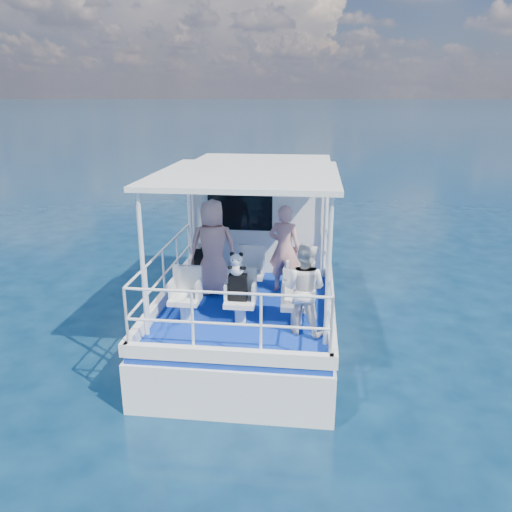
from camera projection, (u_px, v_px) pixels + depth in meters
The scene contains 20 objects.
ground at pixel (249, 340), 9.37m from camera, with size 2000.00×2000.00×0.00m, color #071E38.
hull at pixel (256, 318), 10.32m from camera, with size 3.00×7.00×1.60m, color white.
deck at pixel (256, 279), 10.06m from camera, with size 2.90×6.90×0.10m, color navy.
cabin at pixel (263, 210), 10.94m from camera, with size 2.85×2.00×2.20m, color white.
canopy at pixel (247, 175), 8.23m from camera, with size 3.00×3.20×0.08m, color white.
canopy_posts at pixel (247, 242), 8.53m from camera, with size 2.77×2.97×2.20m.
railings at pixel (245, 281), 8.40m from camera, with size 2.84×3.59×1.00m, color white, non-canonical shape.
seat_port_fwd at pixel (203, 280), 9.33m from camera, with size 0.48×0.46×0.38m, color silver.
seat_center_fwd at pixel (251, 282), 9.23m from camera, with size 0.48×0.46×0.38m, color silver.
seat_stbd_fwd at pixel (299, 284), 9.13m from camera, with size 0.48×0.46×0.38m, color silver.
seat_port_aft at pixel (186, 308), 8.10m from camera, with size 0.48×0.46×0.38m, color silver.
seat_center_aft at pixel (240, 311), 8.00m from camera, with size 0.48×0.46×0.38m, color silver.
seat_stbd_aft at pixel (296, 314), 7.90m from camera, with size 0.48×0.46×0.38m, color silver.
passenger_port_fwd at pixel (213, 248), 8.98m from camera, with size 0.65×0.47×1.75m, color #DB9A8E.
passenger_stbd_fwd at pixel (284, 249), 9.11m from camera, with size 0.59×0.39×1.63m, color #D48D89.
passenger_stbd_aft at pixel (304, 289), 7.49m from camera, with size 0.69×0.54×1.43m, color white.
backpack_port at pixel (203, 261), 9.19m from camera, with size 0.31×0.17×0.40m, color black.
backpack_center at pixel (238, 287), 7.88m from camera, with size 0.28×0.16×0.43m, color black.
compact_camera at pixel (203, 249), 9.11m from camera, with size 0.09×0.05×0.05m, color black.
panda at pixel (237, 264), 7.74m from camera, with size 0.24×0.20×0.37m, color white, non-canonical shape.
Camera 1 is at (1.11, -8.37, 4.36)m, focal length 35.00 mm.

